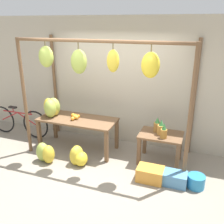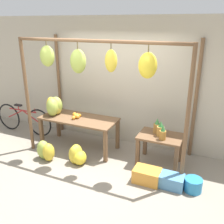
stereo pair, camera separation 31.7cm
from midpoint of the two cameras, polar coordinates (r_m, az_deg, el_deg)
The scene contains 14 objects.
ground_plane at distance 4.85m, azimuth -6.27°, elevation -13.51°, with size 20.00×20.00×0.00m, color gray.
shop_wall_back at distance 5.57m, azimuth -0.01°, elevation 6.80°, with size 8.00×0.08×2.80m.
stall_awning at distance 4.54m, azimuth -4.83°, elevation 9.10°, with size 3.30×1.29×2.39m.
display_table_main at distance 5.44m, azimuth -9.53°, elevation -2.48°, with size 1.67×0.72×0.71m.
display_table_side at distance 4.98m, azimuth 9.26°, elevation -6.38°, with size 0.83×0.60×0.61m.
banana_pile_on_table at distance 5.62m, azimuth -15.20°, elevation 0.94°, with size 0.44×0.48×0.39m.
orange_pile at distance 5.40m, azimuth -10.16°, elevation -1.09°, with size 0.22×0.26×0.09m.
pineapple_cluster at distance 4.86m, azimuth 9.17°, elevation -3.71°, with size 0.30×0.37×0.31m.
banana_pile_ground_left at distance 5.26m, azimuth -16.70°, elevation -8.99°, with size 0.44×0.31×0.40m.
banana_pile_ground_right at distance 5.04m, azimuth -9.64°, elevation -10.03°, with size 0.41×0.36×0.39m.
fruit_crate_white at distance 4.58m, azimuth 6.71°, elevation -13.93°, with size 0.46×0.32×0.25m.
blue_bucket at distance 4.57m, azimuth 16.73°, elevation -15.00°, with size 0.29×0.29×0.23m.
parked_bicycle at distance 6.59m, azimuth -21.86°, elevation -2.02°, with size 1.68×0.08×0.74m.
fruit_crate_purple at distance 4.55m, azimuth 12.12°, elevation -14.68°, with size 0.42×0.29×0.23m.
Camera 1 is at (1.72, -3.66, 2.66)m, focal length 40.00 mm.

